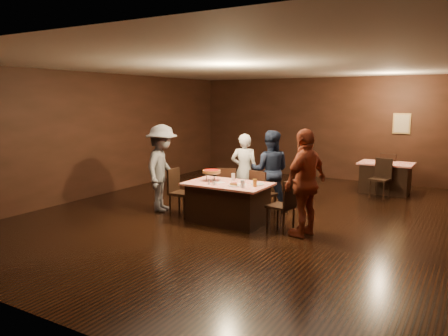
{
  "coord_description": "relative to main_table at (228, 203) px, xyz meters",
  "views": [
    {
      "loc": [
        4.09,
        -7.82,
        2.35
      ],
      "look_at": [
        -0.28,
        -0.41,
        1.0
      ],
      "focal_mm": 35.0,
      "sensor_mm": 36.0,
      "label": 1
    }
  ],
  "objects": [
    {
      "name": "diner_red_shirt",
      "position": [
        1.57,
        -0.04,
        0.55
      ],
      "size": [
        0.71,
        1.17,
        1.87
      ],
      "primitive_type": "imported",
      "rotation": [
        0.0,
        0.0,
        -1.82
      ],
      "color": "brown",
      "rests_on": "ground"
    },
    {
      "name": "glass_back",
      "position": [
        -0.05,
        0.3,
        0.46
      ],
      "size": [
        0.08,
        0.08,
        0.14
      ],
      "primitive_type": "cylinder",
      "color": "silver",
      "rests_on": "main_table"
    },
    {
      "name": "chair_back_far",
      "position": [
        2.1,
        4.98,
        0.09
      ],
      "size": [
        0.49,
        0.49,
        0.95
      ],
      "primitive_type": "cube",
      "rotation": [
        0.0,
        0.0,
        2.96
      ],
      "color": "black",
      "rests_on": "ground"
    },
    {
      "name": "back_table",
      "position": [
        2.1,
        4.38,
        0.0
      ],
      "size": [
        1.3,
        0.9,
        0.77
      ],
      "primitive_type": "cube",
      "color": "red",
      "rests_on": "ground"
    },
    {
      "name": "chair_end_left",
      "position": [
        -1.1,
        0.0,
        0.09
      ],
      "size": [
        0.44,
        0.44,
        0.95
      ],
      "primitive_type": "cube",
      "rotation": [
        0.0,
        0.0,
        1.63
      ],
      "color": "black",
      "rests_on": "ground"
    },
    {
      "name": "room",
      "position": [
        0.02,
        0.72,
        1.75
      ],
      "size": [
        10.0,
        10.04,
        3.02
      ],
      "color": "black",
      "rests_on": "ground"
    },
    {
      "name": "chair_end_right",
      "position": [
        1.1,
        0.0,
        0.09
      ],
      "size": [
        0.48,
        0.48,
        0.95
      ],
      "primitive_type": "cube",
      "rotation": [
        0.0,
        0.0,
        -1.73
      ],
      "color": "black",
      "rests_on": "ground"
    },
    {
      "name": "napkin_center",
      "position": [
        0.3,
        0.0,
        0.39
      ],
      "size": [
        0.19,
        0.19,
        0.01
      ],
      "primitive_type": "cube",
      "rotation": [
        0.0,
        0.0,
        0.21
      ],
      "color": "white",
      "rests_on": "main_table"
    },
    {
      "name": "pizza_stand",
      "position": [
        -0.4,
        0.05,
        0.57
      ],
      "size": [
        0.38,
        0.38,
        0.22
      ],
      "color": "black",
      "rests_on": "main_table"
    },
    {
      "name": "chair_far_left",
      "position": [
        -0.4,
        0.75,
        0.09
      ],
      "size": [
        0.5,
        0.5,
        0.95
      ],
      "primitive_type": "cube",
      "rotation": [
        0.0,
        0.0,
        3.34
      ],
      "color": "black",
      "rests_on": "ground"
    },
    {
      "name": "glass_amber",
      "position": [
        0.6,
        -0.05,
        0.46
      ],
      "size": [
        0.08,
        0.08,
        0.14
      ],
      "primitive_type": "cylinder",
      "color": "#BF7F26",
      "rests_on": "main_table"
    },
    {
      "name": "chair_back_near",
      "position": [
        2.1,
        3.68,
        0.09
      ],
      "size": [
        0.49,
        0.49,
        0.95
      ],
      "primitive_type": "cube",
      "rotation": [
        0.0,
        0.0,
        -0.19
      ],
      "color": "black",
      "rests_on": "ground"
    },
    {
      "name": "plate_empty",
      "position": [
        0.55,
        0.15,
        0.39
      ],
      "size": [
        0.25,
        0.25,
        0.01
      ],
      "primitive_type": "cylinder",
      "color": "white",
      "rests_on": "main_table"
    },
    {
      "name": "diner_navy_hoodie",
      "position": [
        0.3,
        1.27,
        0.47
      ],
      "size": [
        1.0,
        0.89,
        1.71
      ],
      "primitive_type": "imported",
      "rotation": [
        0.0,
        0.0,
        3.49
      ],
      "color": "#161D34",
      "rests_on": "ground"
    },
    {
      "name": "glass_front_right",
      "position": [
        0.45,
        -0.25,
        0.46
      ],
      "size": [
        0.08,
        0.08,
        0.14
      ],
      "primitive_type": "cylinder",
      "color": "silver",
      "rests_on": "main_table"
    },
    {
      "name": "plate_with_slice",
      "position": [
        0.25,
        -0.18,
        0.41
      ],
      "size": [
        0.25,
        0.25,
        0.06
      ],
      "color": "white",
      "rests_on": "main_table"
    },
    {
      "name": "diner_grey_knit",
      "position": [
        -1.65,
        0.07,
        0.53
      ],
      "size": [
        1.04,
        1.35,
        1.84
      ],
      "primitive_type": "imported",
      "rotation": [
        0.0,
        0.0,
        1.91
      ],
      "color": "slate",
      "rests_on": "ground"
    },
    {
      "name": "condiments",
      "position": [
        -0.18,
        -0.28,
        0.43
      ],
      "size": [
        0.17,
        0.1,
        0.09
      ],
      "color": "silver",
      "rests_on": "main_table"
    },
    {
      "name": "diner_white_jacket",
      "position": [
        -0.3,
        1.23,
        0.43
      ],
      "size": [
        0.69,
        0.56,
        1.62
      ],
      "primitive_type": "imported",
      "rotation": [
        0.0,
        0.0,
        3.48
      ],
      "color": "silver",
      "rests_on": "ground"
    },
    {
      "name": "chair_far_right",
      "position": [
        0.4,
        0.75,
        0.09
      ],
      "size": [
        0.51,
        0.51,
        0.95
      ],
      "primitive_type": "cube",
      "rotation": [
        0.0,
        0.0,
        2.89
      ],
      "color": "black",
      "rests_on": "ground"
    },
    {
      "name": "napkin_left",
      "position": [
        -0.15,
        -0.05,
        0.39
      ],
      "size": [
        0.21,
        0.21,
        0.01
      ],
      "primitive_type": "cube",
      "rotation": [
        0.0,
        0.0,
        -0.35
      ],
      "color": "white",
      "rests_on": "main_table"
    },
    {
      "name": "main_table",
      "position": [
        0.0,
        0.0,
        0.0
      ],
      "size": [
        1.6,
        1.0,
        0.77
      ],
      "primitive_type": "cube",
      "color": "red",
      "rests_on": "ground"
    }
  ]
}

